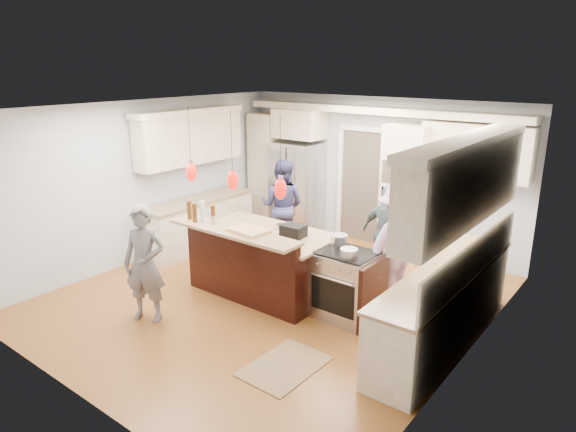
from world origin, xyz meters
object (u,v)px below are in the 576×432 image
at_px(refrigerator, 297,188).
at_px(island_range, 348,285).
at_px(person_far_left, 282,206).
at_px(kitchen_island, 263,261).
at_px(person_bar_end, 145,264).

xyz_separation_m(refrigerator, island_range, (2.71, -2.49, -0.44)).
xyz_separation_m(refrigerator, person_far_left, (0.45, -1.04, -0.07)).
bearing_deg(kitchen_island, refrigerator, 116.90).
bearing_deg(kitchen_island, person_bar_end, -112.36).
bearing_deg(person_bar_end, refrigerator, 73.59).
bearing_deg(person_far_left, person_bar_end, 76.52).
xyz_separation_m(island_range, person_bar_end, (-2.06, -1.66, 0.32)).
distance_m(island_range, person_bar_end, 2.67).
bearing_deg(kitchen_island, island_range, 3.10).
relative_size(kitchen_island, person_far_left, 1.26).
relative_size(person_bar_end, person_far_left, 0.94).
relative_size(refrigerator, person_far_left, 1.08).
distance_m(person_bar_end, person_far_left, 3.12).
relative_size(kitchen_island, person_bar_end, 1.35).
xyz_separation_m(kitchen_island, person_bar_end, (-0.65, -1.59, 0.29)).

